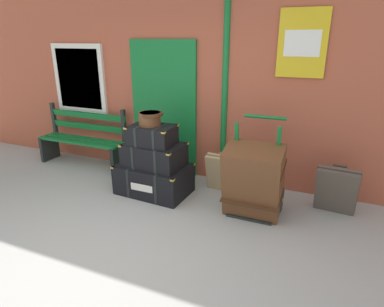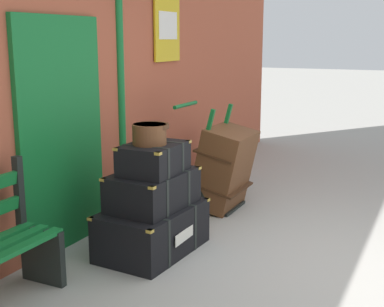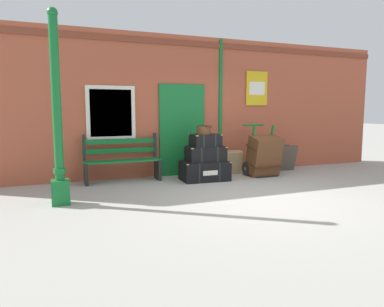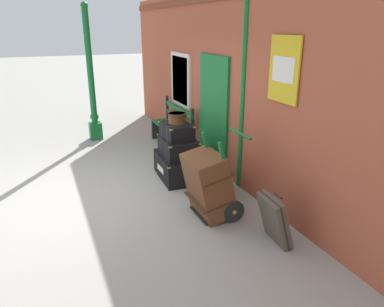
{
  "view_description": "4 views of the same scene",
  "coord_description": "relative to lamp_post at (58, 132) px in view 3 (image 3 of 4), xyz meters",
  "views": [
    {
      "loc": [
        1.93,
        -2.06,
        2.11
      ],
      "look_at": [
        0.31,
        1.81,
        0.61
      ],
      "focal_mm": 30.2,
      "sensor_mm": 36.0,
      "label": 1
    },
    {
      "loc": [
        -4.12,
        -0.66,
        1.9
      ],
      "look_at": [
        0.51,
        1.59,
        0.78
      ],
      "focal_mm": 49.4,
      "sensor_mm": 36.0,
      "label": 2
    },
    {
      "loc": [
        -3.28,
        -5.32,
        1.51
      ],
      "look_at": [
        -0.41,
        1.87,
        0.56
      ],
      "focal_mm": 33.26,
      "sensor_mm": 36.0,
      "label": 3
    },
    {
      "loc": [
        5.41,
        -0.49,
        2.58
      ],
      "look_at": [
        0.0,
        1.81,
        0.5
      ],
      "focal_mm": 33.93,
      "sensor_mm": 36.0,
      "label": 4
    }
  ],
  "objects": [
    {
      "name": "ground_plane",
      "position": [
        3.17,
        -0.66,
        -1.17
      ],
      "size": [
        60.0,
        60.0,
        0.0
      ],
      "primitive_type": "plane",
      "color": "#A3A099"
    },
    {
      "name": "brick_facade",
      "position": [
        3.15,
        1.93,
        0.43
      ],
      "size": [
        10.4,
        0.35,
        3.2
      ],
      "color": "#AD5138",
      "rests_on": "ground"
    },
    {
      "name": "lamp_post",
      "position": [
        0.0,
        0.0,
        0.0
      ],
      "size": [
        0.28,
        0.28,
        3.06
      ],
      "color": "#146B2D",
      "rests_on": "ground"
    },
    {
      "name": "platform_bench",
      "position": [
        1.28,
        1.5,
        -0.72
      ],
      "size": [
        1.6,
        0.43,
        1.01
      ],
      "color": "#146B2D",
      "rests_on": "ground"
    },
    {
      "name": "steamer_trunk_base",
      "position": [
        2.96,
        0.97,
        -0.96
      ],
      "size": [
        1.05,
        0.71,
        0.43
      ],
      "color": "black",
      "rests_on": "ground"
    },
    {
      "name": "steamer_trunk_middle",
      "position": [
        2.98,
        0.98,
        -0.59
      ],
      "size": [
        0.84,
        0.6,
        0.33
      ],
      "color": "black",
      "rests_on": "steamer_trunk_base"
    },
    {
      "name": "steamer_trunk_top",
      "position": [
        2.97,
        0.95,
        -0.3
      ],
      "size": [
        0.61,
        0.46,
        0.27
      ],
      "color": "black",
      "rests_on": "steamer_trunk_middle"
    },
    {
      "name": "round_hatbox",
      "position": [
        2.94,
        0.97,
        -0.07
      ],
      "size": [
        0.33,
        0.31,
        0.18
      ],
      "color": "brown",
      "rests_on": "steamer_trunk_top"
    },
    {
      "name": "porters_trolley",
      "position": [
        4.4,
        1.05,
        -0.9
      ],
      "size": [
        0.71,
        0.67,
        1.18
      ],
      "color": "black",
      "rests_on": "ground"
    },
    {
      "name": "large_brown_trunk",
      "position": [
        4.4,
        0.88,
        -0.69
      ],
      "size": [
        0.7,
        0.61,
        0.95
      ],
      "color": "brown",
      "rests_on": "ground"
    },
    {
      "name": "suitcase_cream",
      "position": [
        5.36,
        1.33,
        -0.85
      ],
      "size": [
        0.51,
        0.34,
        0.65
      ],
      "color": "#51473D",
      "rests_on": "ground"
    },
    {
      "name": "suitcase_charcoal",
      "position": [
        3.86,
        1.4,
        -0.89
      ],
      "size": [
        0.49,
        0.29,
        0.58
      ],
      "color": "tan",
      "rests_on": "ground"
    }
  ]
}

